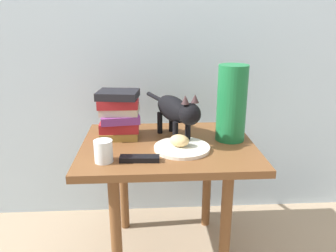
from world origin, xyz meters
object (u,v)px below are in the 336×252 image
object	(u,v)px
side_table	(168,161)
tv_remote	(140,159)
plate	(182,148)
green_vase	(232,103)
bread_roll	(179,141)
cat	(176,110)
book_stack	(119,114)
candle_jar	(104,152)

from	to	relation	value
side_table	tv_remote	world-z (taller)	tv_remote
plate	green_vase	xyz separation A→B (m)	(0.22, 0.11, 0.16)
bread_roll	cat	bearing A→B (deg)	92.36
book_stack	plate	bearing A→B (deg)	-32.45
side_table	bread_roll	bearing A→B (deg)	-57.79
green_vase	candle_jar	world-z (taller)	green_vase
bread_roll	cat	distance (m)	0.15
plate	cat	size ratio (longest dim) A/B	0.51
bread_roll	plate	bearing A→B (deg)	-2.08
cat	side_table	bearing A→B (deg)	-125.36
bread_roll	tv_remote	world-z (taller)	bread_roll
side_table	bread_roll	size ratio (longest dim) A/B	9.21
plate	book_stack	distance (m)	0.33
book_stack	candle_jar	distance (m)	0.28
book_stack	candle_jar	xyz separation A→B (m)	(-0.04, -0.27, -0.07)
candle_jar	tv_remote	distance (m)	0.14
plate	bread_roll	xyz separation A→B (m)	(-0.01, 0.00, 0.03)
plate	green_vase	size ratio (longest dim) A/B	0.70
side_table	candle_jar	xyz separation A→B (m)	(-0.25, -0.17, 0.12)
cat	green_vase	xyz separation A→B (m)	(0.24, -0.02, 0.03)
bread_roll	tv_remote	distance (m)	0.19
cat	bread_roll	bearing A→B (deg)	-87.64
bread_roll	tv_remote	bearing A→B (deg)	-146.56
cat	green_vase	size ratio (longest dim) A/B	1.37
bread_roll	candle_jar	world-z (taller)	candle_jar
bread_roll	side_table	bearing A→B (deg)	122.21
cat	book_stack	distance (m)	0.25
book_stack	green_vase	bearing A→B (deg)	-7.29
side_table	green_vase	world-z (taller)	green_vase
plate	book_stack	world-z (taller)	book_stack
bread_roll	book_stack	world-z (taller)	book_stack
bread_roll	cat	size ratio (longest dim) A/B	0.18
green_vase	tv_remote	distance (m)	0.47
plate	bread_roll	distance (m)	0.03
plate	cat	distance (m)	0.18
tv_remote	green_vase	bearing A→B (deg)	31.30
bread_roll	cat	world-z (taller)	cat
side_table	book_stack	distance (m)	0.30
cat	candle_jar	distance (m)	0.38
side_table	bread_roll	xyz separation A→B (m)	(0.04, -0.07, 0.12)
side_table	tv_remote	size ratio (longest dim) A/B	4.91
bread_roll	tv_remote	size ratio (longest dim) A/B	0.53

